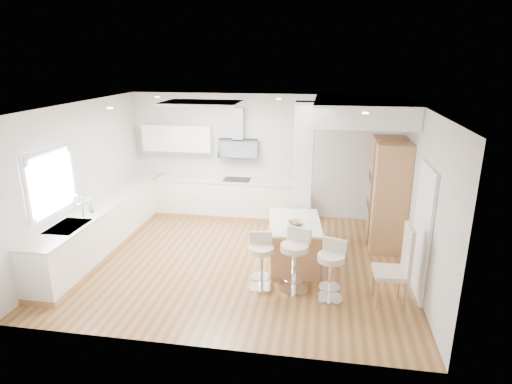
% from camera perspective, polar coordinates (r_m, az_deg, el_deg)
% --- Properties ---
extents(ground, '(6.00, 6.00, 0.00)m').
position_cam_1_polar(ground, '(7.97, -2.13, -9.07)').
color(ground, olive).
rests_on(ground, ground).
extents(ceiling, '(6.00, 5.00, 0.02)m').
position_cam_1_polar(ceiling, '(7.97, -2.13, -9.07)').
color(ceiling, white).
rests_on(ceiling, ground).
extents(wall_back, '(6.00, 0.04, 2.80)m').
position_cam_1_polar(wall_back, '(9.82, 0.65, 4.81)').
color(wall_back, silver).
rests_on(wall_back, ground).
extents(wall_left, '(0.04, 5.00, 2.80)m').
position_cam_1_polar(wall_left, '(8.55, -22.38, 1.51)').
color(wall_left, silver).
rests_on(wall_left, ground).
extents(wall_right, '(0.04, 5.00, 2.80)m').
position_cam_1_polar(wall_right, '(7.47, 20.93, -0.52)').
color(wall_right, silver).
rests_on(wall_right, ground).
extents(skylight, '(4.10, 2.10, 0.06)m').
position_cam_1_polar(skylight, '(7.93, -7.22, 11.65)').
color(skylight, white).
rests_on(skylight, ground).
extents(window_left, '(0.06, 1.28, 1.07)m').
position_cam_1_polar(window_left, '(7.73, -25.74, 1.74)').
color(window_left, white).
rests_on(window_left, ground).
extents(doorway_right, '(0.05, 1.00, 2.10)m').
position_cam_1_polar(doorway_right, '(7.04, 21.28, -5.11)').
color(doorway_right, '#473E38').
rests_on(doorway_right, ground).
extents(counter_left, '(0.63, 4.50, 1.35)m').
position_cam_1_polar(counter_left, '(8.87, -19.26, -4.00)').
color(counter_left, tan).
rests_on(counter_left, ground).
extents(counter_back, '(3.62, 0.63, 2.50)m').
position_cam_1_polar(counter_back, '(9.92, -4.83, 0.66)').
color(counter_back, tan).
rests_on(counter_back, ground).
extents(pillar, '(0.35, 0.35, 2.80)m').
position_cam_1_polar(pillar, '(8.22, 6.27, 2.16)').
color(pillar, white).
rests_on(pillar, ground).
extents(soffit, '(1.78, 2.20, 0.40)m').
position_cam_1_polar(soffit, '(8.45, 13.96, 10.48)').
color(soffit, white).
rests_on(soffit, ground).
extents(oven_column, '(0.63, 1.21, 2.10)m').
position_cam_1_polar(oven_column, '(8.67, 17.09, -0.13)').
color(oven_column, tan).
rests_on(oven_column, ground).
extents(peninsula, '(1.04, 1.44, 0.88)m').
position_cam_1_polar(peninsula, '(7.69, 5.10, -6.75)').
color(peninsula, tan).
rests_on(peninsula, ground).
extents(bar_stool_a, '(0.47, 0.47, 0.92)m').
position_cam_1_polar(bar_stool_a, '(6.87, 0.69, -8.83)').
color(bar_stool_a, silver).
rests_on(bar_stool_a, ground).
extents(bar_stool_b, '(0.59, 0.59, 1.02)m').
position_cam_1_polar(bar_stool_b, '(6.79, 5.20, -8.68)').
color(bar_stool_b, silver).
rests_on(bar_stool_b, ground).
extents(bar_stool_c, '(0.54, 0.54, 0.95)m').
position_cam_1_polar(bar_stool_c, '(6.65, 9.96, -9.85)').
color(bar_stool_c, silver).
rests_on(bar_stool_c, ground).
extents(dining_chair, '(0.51, 0.51, 1.26)m').
position_cam_1_polar(dining_chair, '(6.71, 18.52, -8.99)').
color(dining_chair, beige).
rests_on(dining_chair, ground).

